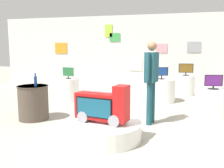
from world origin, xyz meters
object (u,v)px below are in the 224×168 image
Objects in this scene: display_pedestal_left_rear at (69,90)px; tv_on_center_rear at (214,82)px; display_pedestal_center_rear at (212,104)px; tv_on_right_rear at (186,69)px; display_pedestal_right_rear at (185,85)px; bottle_on_side_table at (35,81)px; display_pedestal_far_right at (161,90)px; tv_on_left_rear at (68,72)px; novelty_firetruck_tv at (103,107)px; side_table_round at (33,102)px; shopper_browsing_near_truck at (151,76)px; tv_on_far_right at (162,73)px; main_display_pedestal at (102,130)px.

tv_on_center_rear is (4.07, -1.03, 0.51)m from display_pedestal_left_rear.
tv_on_right_rear is (-0.50, 2.88, 0.57)m from display_pedestal_center_rear.
bottle_on_side_table is at bearing -129.79° from display_pedestal_right_rear.
display_pedestal_far_right is at bearing -121.12° from tv_on_right_rear.
bottle_on_side_table is (-2.60, -2.78, 0.56)m from display_pedestal_far_right.
display_pedestal_far_right is at bearing 12.20° from tv_on_left_rear.
novelty_firetruck_tv is 2.81m from display_pedestal_center_rear.
novelty_firetruck_tv is at bearing -22.68° from side_table_round.
tv_on_right_rear reaches higher than novelty_firetruck_tv.
shopper_browsing_near_truck is at bearing -151.56° from display_pedestal_center_rear.
tv_on_far_right is at bearing 127.68° from display_pedestal_center_rear.
tv_on_left_rear is 4.23m from display_pedestal_center_rear.
display_pedestal_center_rear is at bearing -80.23° from display_pedestal_right_rear.
novelty_firetruck_tv is at bearing -55.50° from tv_on_left_rear.
tv_on_right_rear is 5.25m from bottle_on_side_table.
display_pedestal_center_rear is (2.08, 1.87, -0.24)m from novelty_firetruck_tv.
novelty_firetruck_tv is 1.27× the size of side_table_round.
tv_on_far_right is 3.87m from side_table_round.
tv_on_left_rear reaches higher than display_pedestal_center_rear.
tv_on_right_rear is at bearing 27.45° from display_pedestal_left_rear.
shopper_browsing_near_truck reaches higher than tv_on_far_right.
shopper_browsing_near_truck is at bearing -92.20° from tv_on_far_right.
display_pedestal_right_rear is at bearing 71.30° from main_display_pedestal.
display_pedestal_right_rear is 0.57m from tv_on_right_rear.
display_pedestal_right_rear is (3.57, 1.87, -0.55)m from tv_on_left_rear.
shopper_browsing_near_truck reaches higher than main_display_pedestal.
tv_on_left_rear is 1.54× the size of bottle_on_side_table.
display_pedestal_right_rear is 1.47m from display_pedestal_far_right.
tv_on_left_rear is 4.07m from display_pedestal_right_rear.
novelty_firetruck_tv is 2.63× the size of tv_on_far_right.
display_pedestal_center_rear and display_pedestal_right_rear have the same top height.
tv_on_far_right is (0.83, 3.49, 0.31)m from novelty_firetruck_tv.
tv_on_center_rear is at bearing 41.44° from main_display_pedestal.
tv_on_left_rear is at bearing -167.80° from display_pedestal_far_right.
tv_on_left_rear is 4.03m from tv_on_right_rear.
shopper_browsing_near_truck is at bearing -92.23° from display_pedestal_far_right.
tv_on_right_rear reaches higher than display_pedestal_center_rear.
novelty_firetruck_tv is 3.52m from tv_on_left_rear.
tv_on_far_right reaches higher than display_pedestal_right_rear.
shopper_browsing_near_truck reaches higher than tv_on_right_rear.
tv_on_far_right is at bearing 76.33° from main_display_pedestal.
shopper_browsing_near_truck is (-1.34, -0.73, 0.69)m from display_pedestal_center_rear.
shopper_browsing_near_truck is at bearing -32.67° from tv_on_left_rear.
tv_on_left_rear is 1.22× the size of tv_on_far_right.
tv_on_left_rear is 0.26× the size of shopper_browsing_near_truck.
display_pedestal_left_rear is at bearing 124.48° from novelty_firetruck_tv.
display_pedestal_center_rear is (2.10, 1.86, 0.20)m from main_display_pedestal.
display_pedestal_far_right is 2.46m from shopper_browsing_near_truck.
display_pedestal_right_rear is at bearing 48.61° from side_table_round.
novelty_firetruck_tv reaches higher than display_pedestal_left_rear.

